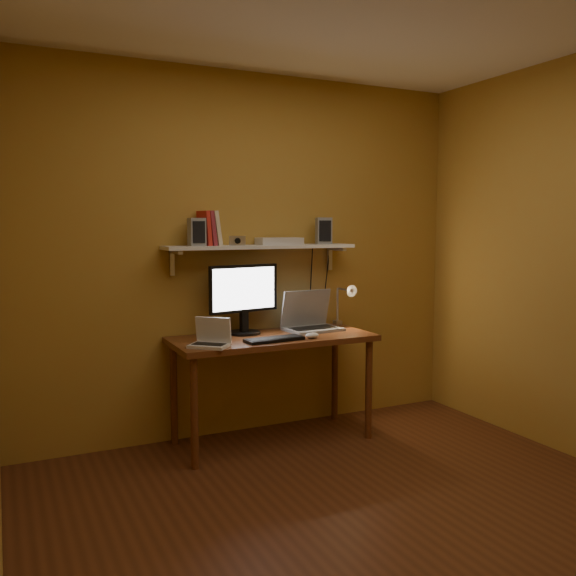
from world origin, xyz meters
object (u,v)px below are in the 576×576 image
speaker_left (197,232)px  shelf_camera (237,241)px  monitor (244,295)px  keyboard (274,339)px  speaker_right (324,231)px  wall_shelf (261,247)px  netbook (211,338)px  laptop (310,319)px  desk (273,348)px  desk_lamp (345,299)px  router (279,241)px  mouse (312,335)px

speaker_left → shelf_camera: speaker_left is taller
monitor → keyboard: size_ratio=1.34×
speaker_left → speaker_right: (0.98, 0.01, 0.00)m
wall_shelf → netbook: bearing=-144.5°
monitor → speaker_right: bearing=-8.8°
netbook → laptop: bearing=60.1°
desk → netbook: 0.54m
desk_lamp → monitor: bearing=177.2°
keyboard → speaker_left: speaker_left is taller
router → monitor: bearing=-175.1°
mouse → router: (-0.07, 0.38, 0.63)m
router → shelf_camera: bearing=-170.7°
wall_shelf → laptop: (0.35, -0.07, -0.53)m
monitor → speaker_left: size_ratio=2.87×
netbook → shelf_camera: (0.30, 0.30, 0.61)m
laptop → netbook: laptop is taller
router → netbook: bearing=-151.1°
monitor → keyboard: monitor is taller
speaker_right → shelf_camera: (-0.70, -0.05, -0.06)m
wall_shelf → keyboard: bearing=-100.0°
laptop → mouse: laptop is taller
desk → speaker_right: 0.97m
monitor → speaker_left: bearing=167.9°
wall_shelf → laptop: size_ratio=3.39×
monitor → router: bearing=-5.3°
wall_shelf → speaker_left: 0.49m
router → wall_shelf: bearing=178.3°
desk → netbook: (-0.50, -0.16, 0.14)m
mouse → desk: bearing=121.4°
wall_shelf → mouse: (0.21, -0.38, -0.59)m
desk → laptop: bearing=18.8°
desk → speaker_left: speaker_left is taller
speaker_left → speaker_right: size_ratio=0.96×
netbook → monitor: bearing=84.5°
desk → router: router is taller
desk_lamp → speaker_left: speaker_left is taller
speaker_right → router: size_ratio=0.64×
desk → keyboard: (-0.06, -0.17, 0.10)m
mouse → router: 0.74m
keyboard → speaker_left: (-0.41, 0.35, 0.71)m
wall_shelf → speaker_right: speaker_right is taller
laptop → shelf_camera: bearing=174.5°
shelf_camera → desk_lamp: bearing=-0.5°
wall_shelf → monitor: 0.37m
router → laptop: bearing=-18.0°
mouse → keyboard: bearing=159.8°
laptop → shelf_camera: size_ratio=3.55×
netbook → speaker_right: 1.25m
netbook → desk: bearing=59.8°
speaker_right → keyboard: bearing=-130.1°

